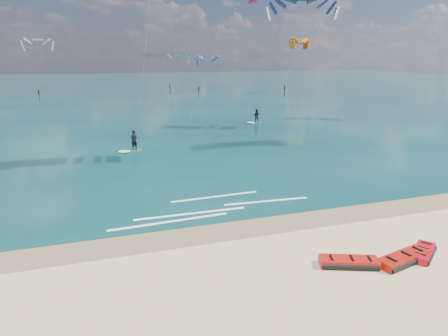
{
  "coord_description": "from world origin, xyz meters",
  "views": [
    {
      "loc": [
        -6.65,
        -15.31,
        8.89
      ],
      "look_at": [
        0.96,
        8.0,
        1.96
      ],
      "focal_mm": 32.0,
      "sensor_mm": 36.0,
      "label": 1
    }
  ],
  "objects_px": {
    "packed_kite_right": "(422,256)",
    "kitesurfer_far": "(279,56)",
    "packed_kite_mid": "(348,266)",
    "packed_kite_left": "(403,262)",
    "kitesurfer_main": "(165,53)"
  },
  "relations": [
    {
      "from": "kitesurfer_main",
      "to": "kitesurfer_far",
      "type": "distance_m",
      "value": 20.94
    },
    {
      "from": "packed_kite_mid",
      "to": "packed_kite_right",
      "type": "height_order",
      "value": "packed_kite_mid"
    },
    {
      "from": "packed_kite_mid",
      "to": "packed_kite_right",
      "type": "bearing_deg",
      "value": 16.89
    },
    {
      "from": "packed_kite_left",
      "to": "kitesurfer_far",
      "type": "distance_m",
      "value": 37.47
    },
    {
      "from": "packed_kite_right",
      "to": "kitesurfer_far",
      "type": "bearing_deg",
      "value": 39.45
    },
    {
      "from": "packed_kite_right",
      "to": "packed_kite_left",
      "type": "bearing_deg",
      "value": 153.33
    },
    {
      "from": "packed_kite_left",
      "to": "kitesurfer_far",
      "type": "relative_size",
      "value": 0.18
    },
    {
      "from": "packed_kite_left",
      "to": "packed_kite_mid",
      "type": "bearing_deg",
      "value": 156.04
    },
    {
      "from": "packed_kite_left",
      "to": "packed_kite_mid",
      "type": "xyz_separation_m",
      "value": [
        -2.51,
        0.49,
        0.0
      ]
    },
    {
      "from": "packed_kite_left",
      "to": "kitesurfer_main",
      "type": "distance_m",
      "value": 24.93
    },
    {
      "from": "packed_kite_mid",
      "to": "kitesurfer_far",
      "type": "height_order",
      "value": "kitesurfer_far"
    },
    {
      "from": "packed_kite_right",
      "to": "kitesurfer_main",
      "type": "distance_m",
      "value": 25.1
    },
    {
      "from": "packed_kite_left",
      "to": "packed_kite_right",
      "type": "distance_m",
      "value": 1.28
    },
    {
      "from": "packed_kite_left",
      "to": "packed_kite_mid",
      "type": "height_order",
      "value": "packed_kite_left"
    },
    {
      "from": "packed_kite_right",
      "to": "kitesurfer_far",
      "type": "xyz_separation_m",
      "value": [
        9.1,
        34.71,
        8.82
      ]
    }
  ]
}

